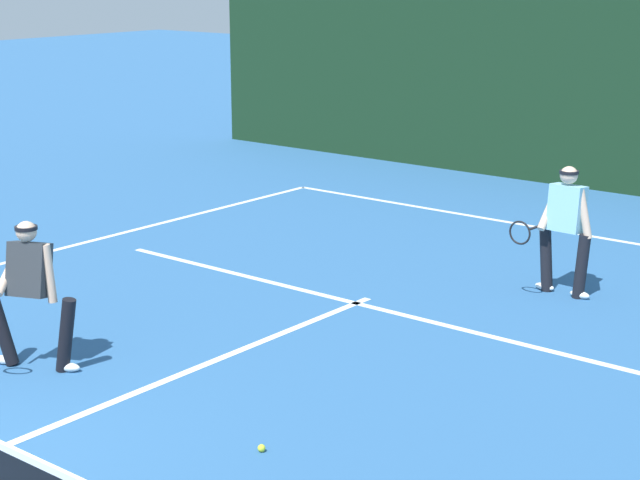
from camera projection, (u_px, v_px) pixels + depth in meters
name	position (u px, v px, depth m)	size (l,w,h in m)	color
court_line_baseline_far	(542.00, 228.00, 16.28)	(9.55, 0.10, 0.01)	white
court_line_service	(356.00, 303.00, 12.71)	(7.79, 0.10, 0.01)	white
court_line_centre	(176.00, 376.00, 10.48)	(0.10, 6.40, 0.01)	white
player_near	(29.00, 289.00, 10.49)	(0.99, 0.97, 1.53)	black
player_far	(565.00, 225.00, 12.83)	(0.83, 0.84, 1.61)	black
tennis_ball	(261.00, 448.00, 8.87)	(0.07, 0.07, 0.07)	#D1E033
back_fence_windscreen	(633.00, 98.00, 18.22)	(18.93, 0.12, 3.36)	black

